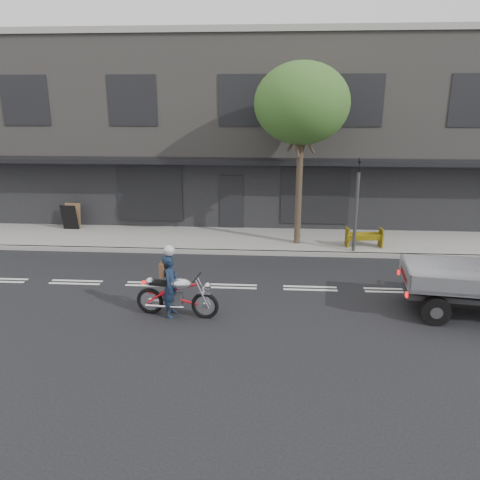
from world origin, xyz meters
The scene contains 10 objects.
ground centered at (0.00, 0.00, 0.00)m, with size 80.00×80.00×0.00m, color black.
sidewalk centered at (0.00, 4.70, 0.07)m, with size 32.00×3.20×0.15m, color gray.
kerb centered at (0.00, 3.10, 0.07)m, with size 32.00×0.20×0.15m, color gray.
building_main centered at (0.00, 11.30, 4.00)m, with size 26.00×10.00×8.00m, color slate.
street_tree centered at (2.20, 4.20, 5.28)m, with size 3.40×3.40×6.74m.
traffic_light_pole centered at (4.20, 3.35, 1.65)m, with size 0.12×0.12×3.50m.
motorcycle centered at (-1.20, -2.07, 0.59)m, with size 2.21×0.64×1.14m.
rider centered at (-1.35, -2.07, 0.83)m, with size 0.60×0.40×1.65m, color #121F34.
construction_barrier centered at (4.66, 3.69, 0.52)m, with size 1.33×0.53×0.74m, color #E2B90B, non-canonical shape.
sandwich_board centered at (-7.28, 5.47, 0.68)m, with size 0.67×0.45×1.07m, color black, non-canonical shape.
Camera 1 is at (1.19, -13.09, 5.39)m, focal length 35.00 mm.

